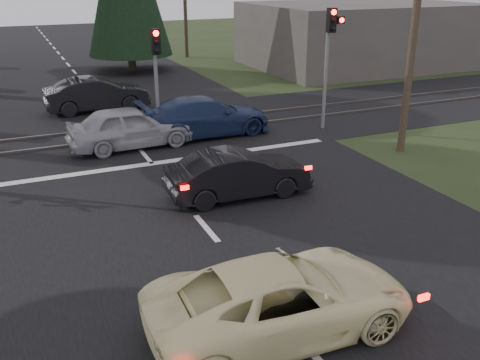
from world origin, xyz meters
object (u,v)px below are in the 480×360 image
traffic_signal_right (330,45)px  traffic_signal_center (156,66)px  cream_coupe (281,298)px  utility_pole_near (416,13)px  dark_car_far (97,94)px  dark_hatchback (239,174)px  blue_sedan (205,116)px  silver_car (130,127)px

traffic_signal_right → traffic_signal_center: bearing=169.6°
traffic_signal_right → traffic_signal_center: size_ratio=1.15×
traffic_signal_right → cream_coupe: 13.55m
traffic_signal_right → utility_pole_near: 3.87m
dark_car_far → dark_hatchback: bearing=-172.6°
traffic_signal_center → utility_pole_near: 9.05m
blue_sedan → dark_car_far: (-3.14, 5.64, 0.01)m
blue_sedan → traffic_signal_center: bearing=85.8°
traffic_signal_right → dark_hatchback: 8.19m
dark_hatchback → cream_coupe: bearing=165.0°
traffic_signal_right → utility_pole_near: (0.95, -3.47, 1.41)m
traffic_signal_right → dark_car_far: traffic_signal_right is taller
traffic_signal_center → blue_sedan: 2.72m
dark_hatchback → silver_car: (-1.75, 5.71, 0.09)m
cream_coupe → dark_car_far: bearing=2.0°
traffic_signal_right → silver_car: bearing=174.2°
silver_car → traffic_signal_center: bearing=-73.7°
dark_hatchback → utility_pole_near: bearing=-76.6°
traffic_signal_center → dark_hatchback: traffic_signal_center is taller
silver_car → dark_car_far: silver_car is taller
traffic_signal_center → dark_car_far: size_ratio=0.89×
traffic_signal_center → blue_sedan: (1.78, -0.07, -2.06)m
traffic_signal_center → silver_car: 2.41m
utility_pole_near → silver_car: (-8.70, 4.26, -3.97)m
traffic_signal_center → dark_hatchback: (0.55, -6.13, -2.14)m
traffic_signal_right → cream_coupe: bearing=-125.7°
utility_pole_near → dark_car_far: 14.11m
cream_coupe → silver_car: 11.58m
traffic_signal_right → traffic_signal_center: (-6.55, 1.20, -0.51)m
dark_hatchback → dark_car_far: size_ratio=0.88×
traffic_signal_center → dark_car_far: 6.09m
dark_hatchback → traffic_signal_right: bearing=-49.0°
utility_pole_near → silver_car: bearing=153.9°
traffic_signal_right → blue_sedan: traffic_signal_right is taller
utility_pole_near → dark_car_far: utility_pole_near is taller
dark_hatchback → blue_sedan: 6.18m
dark_car_far → traffic_signal_right: bearing=-132.4°
traffic_signal_center → blue_sedan: bearing=-2.2°
utility_pole_near → dark_car_far: size_ratio=1.96×
silver_car → blue_sedan: (2.98, 0.35, -0.01)m
utility_pole_near → blue_sedan: size_ratio=1.74×
utility_pole_near → cream_coupe: bearing=-139.9°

